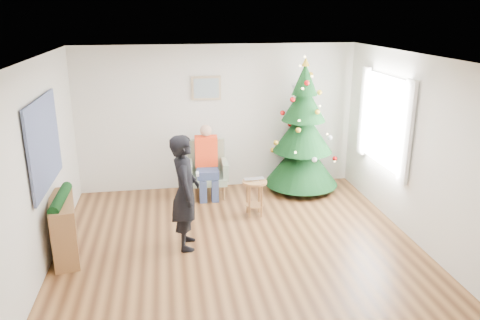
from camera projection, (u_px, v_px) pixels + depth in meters
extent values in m
plane|color=brown|center=(240.00, 249.00, 6.48)|extent=(5.00, 5.00, 0.00)
plane|color=white|center=(240.00, 58.00, 5.68)|extent=(5.00, 5.00, 0.00)
plane|color=silver|center=(218.00, 118.00, 8.43)|extent=(5.00, 0.00, 5.00)
plane|color=silver|center=(289.00, 254.00, 3.73)|extent=(5.00, 0.00, 5.00)
plane|color=silver|center=(38.00, 170.00, 5.70)|extent=(0.00, 5.00, 5.00)
plane|color=silver|center=(418.00, 151.00, 6.46)|extent=(0.00, 5.00, 5.00)
cube|color=white|center=(385.00, 121.00, 7.33)|extent=(0.04, 1.30, 1.40)
cube|color=white|center=(407.00, 133.00, 6.62)|extent=(0.05, 0.25, 1.50)
cube|color=white|center=(364.00, 111.00, 8.03)|extent=(0.05, 0.25, 1.50)
cylinder|color=#3F2816|center=(301.00, 181.00, 8.59)|extent=(0.10, 0.10, 0.31)
cone|color=black|center=(302.00, 160.00, 8.47)|extent=(1.32, 1.32, 0.86)
cone|color=black|center=(303.00, 130.00, 8.29)|extent=(1.06, 1.06, 0.76)
cone|color=black|center=(304.00, 102.00, 8.14)|extent=(0.77, 0.77, 0.66)
cone|color=black|center=(305.00, 79.00, 8.01)|extent=(0.45, 0.45, 0.56)
cone|color=gold|center=(306.00, 62.00, 7.93)|extent=(0.14, 0.14, 0.14)
cylinder|color=brown|center=(255.00, 182.00, 7.38)|extent=(0.39, 0.39, 0.04)
cylinder|color=brown|center=(254.00, 205.00, 7.50)|extent=(0.29, 0.29, 0.02)
imported|color=silver|center=(255.00, 180.00, 7.37)|extent=(0.33, 0.22, 0.03)
cube|color=gray|center=(207.00, 179.00, 8.22)|extent=(0.68, 0.63, 0.12)
cube|color=gray|center=(206.00, 155.00, 8.38)|extent=(0.66, 0.14, 0.60)
cube|color=gray|center=(190.00, 171.00, 8.13)|extent=(0.11, 0.52, 0.30)
cube|color=gray|center=(225.00, 169.00, 8.20)|extent=(0.11, 0.52, 0.30)
cube|color=navy|center=(208.00, 173.00, 8.11)|extent=(0.39, 0.41, 0.14)
cube|color=red|center=(206.00, 151.00, 8.20)|extent=(0.40, 0.22, 0.55)
sphere|color=tan|center=(206.00, 131.00, 8.07)|extent=(0.20, 0.20, 0.20)
imported|color=black|center=(185.00, 192.00, 6.32)|extent=(0.40, 0.60, 1.61)
cube|color=white|center=(198.00, 174.00, 6.24)|extent=(0.04, 0.13, 0.04)
cube|color=brown|center=(64.00, 228.00, 6.20)|extent=(0.49, 1.04, 0.80)
cylinder|color=black|center=(60.00, 199.00, 6.07)|extent=(0.14, 0.90, 0.14)
cube|color=black|center=(44.00, 143.00, 5.91)|extent=(0.03, 1.50, 1.15)
cube|color=tan|center=(206.00, 88.00, 8.20)|extent=(0.52, 0.03, 0.42)
cube|color=gray|center=(206.00, 88.00, 8.18)|extent=(0.44, 0.02, 0.34)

